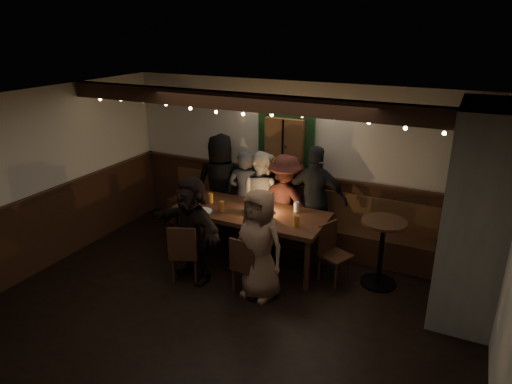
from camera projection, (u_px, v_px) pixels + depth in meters
The scene contains 13 objects.
room at pixel (343, 210), 6.09m from camera, with size 6.02×5.01×2.62m.
dining_table at pixel (250, 215), 6.76m from camera, with size 2.28×0.98×0.99m.
chair_near_left at pixel (184, 250), 6.28m from camera, with size 0.51×0.51×0.87m.
chair_near_right at pixel (246, 263), 6.00m from camera, with size 0.40×0.40×0.82m.
chair_end at pixel (331, 248), 6.37m from camera, with size 0.49×0.49×0.83m.
high_top at pixel (382, 245), 6.17m from camera, with size 0.60×0.60×0.96m.
person_a at pixel (221, 185), 7.64m from camera, with size 0.85×0.55×1.74m, color black.
person_b at pixel (245, 196), 7.45m from camera, with size 0.56×0.37×1.53m, color #31333B.
person_c at pixel (261, 196), 7.44m from camera, with size 0.74×0.58×1.53m, color beige.
person_d at pixel (285, 202), 7.20m from camera, with size 0.99×0.57×1.54m, color #3E1B18.
person_e at pixel (315, 200), 7.07m from camera, with size 1.00×0.42×1.71m, color black.
person_f at pixel (192, 229), 6.29m from camera, with size 1.40×0.45×1.51m, color black.
person_g at pixel (259, 245), 5.86m from camera, with size 0.73×0.48×1.50m, color #83624B.
Camera 1 is at (2.48, -4.15, 3.43)m, focal length 32.00 mm.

